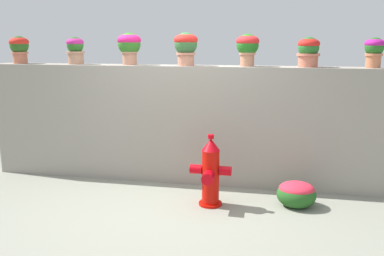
# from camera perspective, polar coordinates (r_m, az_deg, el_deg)

# --- Properties ---
(ground_plane) EXTENTS (24.00, 24.00, 0.00)m
(ground_plane) POSITION_cam_1_polar(r_m,az_deg,el_deg) (5.27, -3.35, -10.38)
(ground_plane) COLOR gray
(stone_wall) EXTENTS (5.68, 0.40, 1.65)m
(stone_wall) POSITION_cam_1_polar(r_m,az_deg,el_deg) (5.93, -1.10, 0.53)
(stone_wall) COLOR gray
(stone_wall) RESTS_ON ground
(potted_plant_0) EXTENTS (0.28, 0.28, 0.40)m
(potted_plant_0) POSITION_cam_1_polar(r_m,az_deg,el_deg) (6.82, -22.49, 10.19)
(potted_plant_0) COLOR #BC694E
(potted_plant_0) RESTS_ON stone_wall
(potted_plant_1) EXTENTS (0.26, 0.26, 0.39)m
(potted_plant_1) POSITION_cam_1_polar(r_m,az_deg,el_deg) (6.38, -15.62, 10.39)
(potted_plant_1) COLOR tan
(potted_plant_1) RESTS_ON stone_wall
(potted_plant_2) EXTENTS (0.33, 0.33, 0.45)m
(potted_plant_2) POSITION_cam_1_polar(r_m,az_deg,el_deg) (6.04, -8.55, 11.15)
(potted_plant_2) COLOR #B1755C
(potted_plant_2) RESTS_ON stone_wall
(potted_plant_3) EXTENTS (0.33, 0.33, 0.45)m
(potted_plant_3) POSITION_cam_1_polar(r_m,az_deg,el_deg) (5.77, -0.85, 11.20)
(potted_plant_3) COLOR #B9755E
(potted_plant_3) RESTS_ON stone_wall
(potted_plant_4) EXTENTS (0.31, 0.31, 0.43)m
(potted_plant_4) POSITION_cam_1_polar(r_m,az_deg,el_deg) (5.68, 7.59, 11.04)
(potted_plant_4) COLOR #AE7356
(potted_plant_4) RESTS_ON stone_wall
(potted_plant_5) EXTENTS (0.30, 0.30, 0.38)m
(potted_plant_5) POSITION_cam_1_polar(r_m,az_deg,el_deg) (5.70, 15.60, 10.19)
(potted_plant_5) COLOR #C06953
(potted_plant_5) RESTS_ON stone_wall
(potted_plant_6) EXTENTS (0.25, 0.25, 0.38)m
(potted_plant_6) POSITION_cam_1_polar(r_m,az_deg,el_deg) (5.80, 23.60, 9.81)
(potted_plant_6) COLOR #C16F4B
(potted_plant_6) RESTS_ON stone_wall
(fire_hydrant) EXTENTS (0.51, 0.41, 0.89)m
(fire_hydrant) POSITION_cam_1_polar(r_m,az_deg,el_deg) (5.11, 2.53, -6.20)
(fire_hydrant) COLOR #C20D05
(fire_hydrant) RESTS_ON ground
(flower_bush_left) EXTENTS (0.48, 0.43, 0.32)m
(flower_bush_left) POSITION_cam_1_polar(r_m,az_deg,el_deg) (5.31, 14.05, -8.59)
(flower_bush_left) COLOR #23571E
(flower_bush_left) RESTS_ON ground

